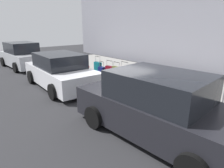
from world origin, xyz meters
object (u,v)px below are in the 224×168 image
object	(u,v)px
suitcase_maroon_8	(110,72)
suitcase_navy_9	(102,72)
suitcase_navy_2	(161,86)
suitcase_olive_0	(184,94)
bollard_post	(80,65)
suitcase_silver_5	(132,79)
suitcase_maroon_1	(171,91)
fire_hydrant	(87,65)
suitcase_red_6	(124,75)
suitcase_teal_3	(149,85)
parked_car_silver_2	(22,56)
suitcase_black_4	(142,82)
parked_car_charcoal_0	(157,107)
parked_car_white_1	(60,71)
suitcase_teal_10	(98,68)
suitcase_olive_7	(116,74)

from	to	relation	value
suitcase_maroon_8	suitcase_navy_9	world-z (taller)	suitcase_maroon_8
suitcase_navy_2	suitcase_olive_0	bearing A→B (deg)	173.98
suitcase_maroon_8	bollard_post	size ratio (longest dim) A/B	1.36
suitcase_silver_5	suitcase_maroon_1	bearing A→B (deg)	179.63
suitcase_navy_2	fire_hydrant	world-z (taller)	suitcase_navy_2
suitcase_red_6	suitcase_teal_3	bearing A→B (deg)	178.13
suitcase_navy_2	suitcase_silver_5	distance (m)	1.49
suitcase_teal_3	parked_car_silver_2	distance (m)	9.51
suitcase_black_4	suitcase_olive_0	bearing A→B (deg)	177.05
suitcase_teal_3	parked_car_charcoal_0	size ratio (longest dim) A/B	0.20
suitcase_black_4	suitcase_red_6	xyz separation A→B (m)	(1.04, 0.03, 0.08)
parked_car_white_1	suitcase_maroon_8	bearing A→B (deg)	-109.79
suitcase_maroon_8	suitcase_navy_9	xyz separation A→B (m)	(0.52, 0.12, -0.05)
bollard_post	parked_car_white_1	distance (m)	2.72
suitcase_navy_9	suitcase_teal_10	world-z (taller)	suitcase_teal_10
suitcase_navy_2	suitcase_navy_9	distance (m)	3.66
suitcase_teal_3	suitcase_navy_9	world-z (taller)	suitcase_teal_3
suitcase_olive_7	suitcase_olive_0	bearing A→B (deg)	178.96
suitcase_navy_9	bollard_post	xyz separation A→B (m)	(2.01, 0.08, 0.07)
suitcase_olive_0	parked_car_white_1	world-z (taller)	parked_car_white_1
parked_car_charcoal_0	parked_car_white_1	size ratio (longest dim) A/B	1.00
suitcase_navy_2	parked_car_white_1	distance (m)	4.62
suitcase_olive_7	parked_car_silver_2	xyz separation A→B (m)	(7.17, 2.30, 0.29)
fire_hydrant	parked_car_white_1	world-z (taller)	parked_car_white_1
suitcase_navy_9	fire_hydrant	distance (m)	1.53
suitcase_teal_10	suitcase_black_4	bearing A→B (deg)	-179.90
parked_car_silver_2	suitcase_maroon_8	bearing A→B (deg)	-160.66
fire_hydrant	parked_car_silver_2	xyz separation A→B (m)	(4.58, 2.27, 0.27)
suitcase_olive_0	suitcase_silver_5	bearing A→B (deg)	-0.20
suitcase_red_6	fire_hydrant	bearing A→B (deg)	0.60
suitcase_maroon_8	suitcase_teal_10	world-z (taller)	suitcase_teal_10
suitcase_olive_0	suitcase_maroon_1	bearing A→B (deg)	0.47
suitcase_navy_2	suitcase_teal_10	world-z (taller)	suitcase_teal_10
suitcase_olive_0	parked_car_white_1	size ratio (longest dim) A/B	0.16
suitcase_red_6	suitcase_teal_10	size ratio (longest dim) A/B	1.00
parked_car_white_1	parked_car_silver_2	size ratio (longest dim) A/B	1.04
suitcase_teal_10	parked_car_charcoal_0	distance (m)	6.16
suitcase_black_4	fire_hydrant	size ratio (longest dim) A/B	0.91
suitcase_maroon_1	suitcase_black_4	world-z (taller)	suitcase_maroon_1
parked_car_white_1	suitcase_olive_0	bearing A→B (deg)	-156.09
suitcase_navy_2	parked_car_charcoal_0	distance (m)	2.81
suitcase_black_4	suitcase_maroon_1	bearing A→B (deg)	175.90
suitcase_red_6	parked_car_charcoal_0	distance (m)	4.25
suitcase_maroon_1	parked_car_silver_2	distance (m)	10.53
suitcase_teal_3	suitcase_black_4	world-z (taller)	suitcase_teal_3
suitcase_olive_7	suitcase_maroon_8	world-z (taller)	suitcase_olive_7
suitcase_olive_7	suitcase_maroon_8	distance (m)	0.56
parked_car_charcoal_0	fire_hydrant	bearing A→B (deg)	-18.74
suitcase_teal_3	suitcase_silver_5	bearing A→B (deg)	1.09
suitcase_red_6	bollard_post	distance (m)	3.63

